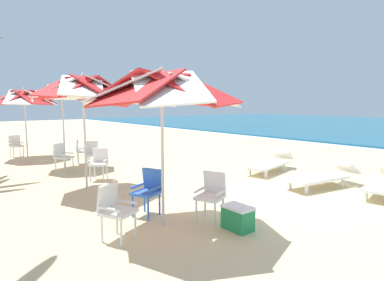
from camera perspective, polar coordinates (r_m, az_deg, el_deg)
name	(u,v)px	position (r m, az deg, el deg)	size (l,w,h in m)	color
ground_plane	(284,197)	(7.45, 16.21, -9.81)	(80.00, 80.00, 0.00)	beige
beach_umbrella_0	(162,90)	(5.22, -5.47, 9.01)	(2.63, 2.63, 2.67)	silver
plastic_chair_0	(148,189)	(6.00, -7.90, -8.66)	(0.58, 0.60, 0.87)	blue
plastic_chair_1	(212,193)	(5.68, 3.55, -9.48)	(0.58, 0.60, 0.87)	white
plastic_chair_2	(115,208)	(5.04, -13.79, -11.75)	(0.61, 0.59, 0.87)	white
beach_umbrella_1	(83,89)	(7.96, -19.08, 8.84)	(2.33, 2.33, 2.80)	silver
plastic_chair_3	(99,162)	(9.03, -16.41, -3.71)	(0.63, 0.63, 0.87)	white
beach_umbrella_2	(62,93)	(11.00, -22.44, 7.88)	(2.07, 2.07, 2.78)	silver
plastic_chair_4	(92,153)	(10.77, -17.68, -2.13)	(0.57, 0.54, 0.87)	white
plastic_chair_5	(81,150)	(11.60, -19.42, -1.59)	(0.53, 0.55, 0.87)	white
plastic_chair_6	(62,155)	(10.52, -22.38, -2.51)	(0.62, 0.61, 0.87)	white
beach_umbrella_3	(24,98)	(13.66, -28.05, 6.77)	(2.40, 2.40, 2.69)	silver
plastic_chair_7	(16,144)	(14.19, -29.23, -0.63)	(0.53, 0.50, 0.87)	white
sun_lounger_1	(323,176)	(8.58, 22.52, -5.94)	(0.99, 2.22, 0.62)	white
sun_lounger_2	(271,163)	(10.00, 14.02, -3.92)	(1.08, 2.23, 0.62)	white
cooler_box	(238,218)	(5.42, 8.25, -13.62)	(0.50, 0.34, 0.40)	#238C4C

